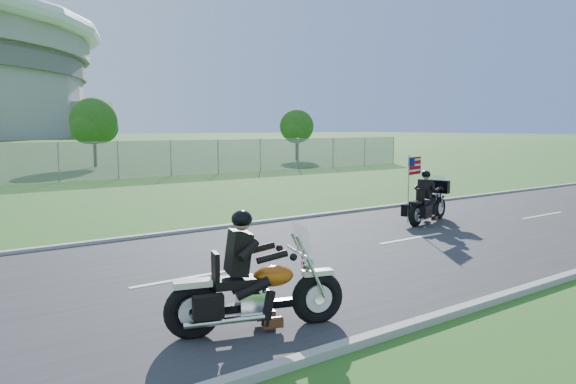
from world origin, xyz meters
TOP-DOWN VIEW (x-y plane):
  - ground at (0.00, 0.00)m, footprint 420.00×420.00m
  - road at (0.00, 0.00)m, footprint 120.00×8.00m
  - curb_north at (0.00, 4.05)m, footprint 120.00×0.18m
  - curb_south at (0.00, -4.05)m, footprint 120.00×0.18m
  - tree_fence_near at (6.04, 30.04)m, footprint 3.52×3.28m
  - tree_fence_far at (22.04, 28.03)m, footprint 3.08×2.87m
  - motorcycle_lead at (-2.46, -2.87)m, footprint 2.43×1.08m
  - motorcycle_follow at (6.16, 1.31)m, footprint 2.24×1.02m

SIDE VIEW (x-z plane):
  - ground at x=0.00m, z-range 0.00..0.00m
  - road at x=0.00m, z-range 0.00..0.04m
  - curb_north at x=0.00m, z-range -0.01..0.11m
  - curb_south at x=0.00m, z-range -0.01..0.11m
  - motorcycle_follow at x=6.16m, z-range -0.42..1.48m
  - motorcycle_lead at x=-2.46m, z-range -0.31..1.37m
  - tree_fence_far at x=22.04m, z-range 0.54..4.74m
  - tree_fence_near at x=6.04m, z-range 0.60..5.35m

